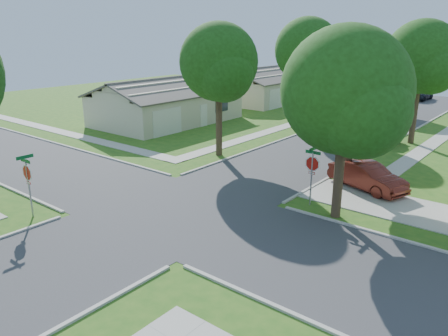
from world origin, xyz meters
TOP-DOWN VIEW (x-y plane):
  - ground at (0.00, 0.00)m, footprint 100.00×100.00m
  - road_ns at (0.00, 0.00)m, footprint 7.00×100.00m
  - sidewalk_ne at (6.10, 26.00)m, footprint 1.20×40.00m
  - sidewalk_nw at (-6.10, 26.00)m, footprint 1.20×40.00m
  - driveway at (7.90, 7.10)m, footprint 8.80×3.60m
  - stop_sign_sw at (-4.70, -4.70)m, footprint 1.05×0.80m
  - stop_sign_ne at (4.70, 4.70)m, footprint 1.05×0.80m
  - tree_e_near at (4.75, 9.01)m, footprint 4.97×4.80m
  - tree_e_mid at (4.76, 21.01)m, footprint 5.59×5.40m
  - tree_w_near at (-4.64, 9.01)m, footprint 5.38×5.20m
  - tree_w_mid at (-4.64, 21.01)m, footprint 5.80×5.60m
  - tree_w_far at (-4.65, 34.01)m, footprint 4.76×4.60m
  - tree_ne_corner at (6.36, 4.21)m, footprint 5.80×5.60m
  - house_nw_near at (-15.99, 15.00)m, footprint 8.42×13.60m
  - house_nw_far at (-15.99, 32.00)m, footprint 8.42×13.60m
  - car_driveway at (6.00, 8.70)m, footprint 4.75×2.95m
  - car_curb_east at (3.20, 18.94)m, footprint 1.82×3.97m
  - car_curb_west at (-1.20, 44.90)m, footprint 2.10×4.62m

SIDE VIEW (x-z plane):
  - ground at x=0.00m, z-range 0.00..0.00m
  - road_ns at x=0.00m, z-range -0.01..0.01m
  - sidewalk_ne at x=6.10m, z-range 0.00..0.04m
  - sidewalk_nw at x=-6.10m, z-range 0.00..0.04m
  - driveway at x=7.90m, z-range 0.00..0.05m
  - car_curb_west at x=-1.20m, z-range 0.00..1.31m
  - car_curb_east at x=3.20m, z-range 0.00..1.32m
  - car_driveway at x=6.00m, z-range 0.00..1.48m
  - house_nw_near at x=-15.99m, z-range -0.60..3.63m
  - house_nw_far at x=-15.99m, z-range -0.60..3.63m
  - stop_sign_sw at x=-4.70m, z-range 0.54..3.52m
  - stop_sign_ne at x=4.70m, z-range 0.54..3.52m
  - tree_w_far at x=-4.65m, z-range 1.49..9.52m
  - tree_ne_corner at x=6.36m, z-range 1.26..9.92m
  - tree_e_near at x=4.75m, z-range 1.50..9.78m
  - tree_w_near at x=-4.64m, z-range 1.63..10.60m
  - tree_e_mid at x=4.76m, z-range 1.64..10.86m
  - tree_w_mid at x=-4.64m, z-range 1.71..11.27m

